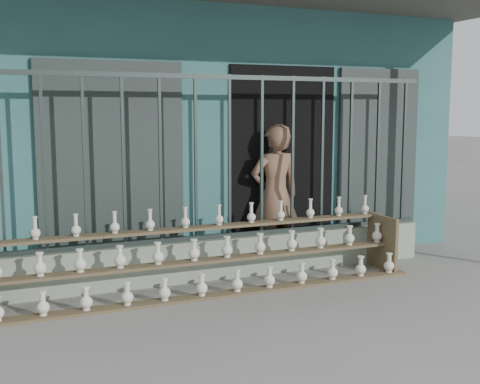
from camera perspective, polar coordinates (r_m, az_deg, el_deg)
name	(u,v)px	position (r m, az deg, el deg)	size (l,w,h in m)	color
ground	(281,311)	(5.74, 3.94, -11.20)	(60.00, 60.00, 0.00)	slate
workshop_building	(159,126)	(9.40, -7.66, 6.20)	(7.40, 6.60, 3.21)	#2D5E5F
parapet_wall	(230,257)	(6.81, -0.98, -6.16)	(5.00, 0.20, 0.45)	gray
security_fence	(229,157)	(6.63, -1.00, 3.31)	(5.00, 0.04, 1.80)	#283330
shelf_rack	(211,256)	(6.27, -2.76, -6.10)	(4.50, 0.68, 0.85)	brown
elderly_woman	(275,195)	(7.22, 3.35, -0.33)	(0.62, 0.41, 1.70)	brown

